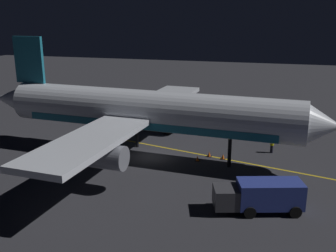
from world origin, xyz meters
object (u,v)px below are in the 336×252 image
object	(u,v)px
traffic_cone_near_left	(209,154)
traffic_cone_under_wing	(223,157)
airliner	(144,112)
baggage_truck	(261,196)
traffic_cone_near_right	(197,159)
ground_crew_worker	(272,145)
catering_truck	(156,121)

from	to	relation	value
traffic_cone_near_left	traffic_cone_under_wing	world-z (taller)	same
airliner	baggage_truck	distance (m)	15.54
traffic_cone_near_left	baggage_truck	bearing A→B (deg)	29.22
traffic_cone_near_right	ground_crew_worker	bearing A→B (deg)	123.04
airliner	catering_truck	world-z (taller)	airliner
traffic_cone_under_wing	baggage_truck	bearing A→B (deg)	23.28
airliner	ground_crew_worker	bearing A→B (deg)	110.77
traffic_cone_near_left	traffic_cone_under_wing	xyz separation A→B (m)	(0.32, 1.49, 0.00)
ground_crew_worker	traffic_cone_near_right	xyz separation A→B (m)	(4.63, -7.12, -0.64)
ground_crew_worker	traffic_cone_near_right	world-z (taller)	ground_crew_worker
baggage_truck	traffic_cone_near_left	size ratio (longest dim) A/B	12.44
airliner	catering_truck	xyz separation A→B (m)	(-9.45, -1.77, -3.60)
ground_crew_worker	traffic_cone_under_wing	size ratio (longest dim) A/B	3.16
traffic_cone_near_right	traffic_cone_under_wing	bearing A→B (deg)	117.22
airliner	traffic_cone_near_right	size ratio (longest dim) A/B	68.43
traffic_cone_near_left	traffic_cone_near_right	xyz separation A→B (m)	(1.56, -0.91, 0.00)
traffic_cone_under_wing	airliner	bearing A→B (deg)	-79.83
baggage_truck	catering_truck	size ratio (longest dim) A/B	1.02
traffic_cone_near_left	traffic_cone_near_right	world-z (taller)	same
baggage_truck	ground_crew_worker	xyz separation A→B (m)	(-13.52, 0.36, -0.37)
traffic_cone_near_right	traffic_cone_under_wing	xyz separation A→B (m)	(-1.23, 2.40, 0.00)
catering_truck	traffic_cone_under_wing	bearing A→B (deg)	50.76
airliner	baggage_truck	world-z (taller)	airliner
baggage_truck	traffic_cone_under_wing	xyz separation A→B (m)	(-10.13, -4.36, -1.00)
catering_truck	traffic_cone_near_left	bearing A→B (deg)	47.27
airliner	traffic_cone_near_left	distance (m)	8.15
ground_crew_worker	traffic_cone_near_right	size ratio (longest dim) A/B	3.16
ground_crew_worker	traffic_cone_near_left	bearing A→B (deg)	-63.67
catering_truck	ground_crew_worker	bearing A→B (deg)	72.39
airliner	traffic_cone_near_right	bearing A→B (deg)	92.10
traffic_cone_near_left	airliner	bearing A→B (deg)	-74.91
traffic_cone_near_left	catering_truck	bearing A→B (deg)	-132.73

